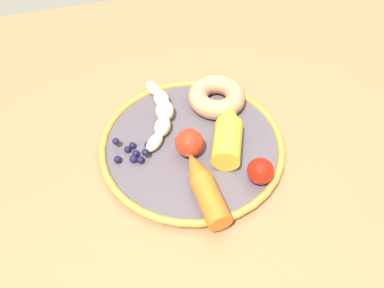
# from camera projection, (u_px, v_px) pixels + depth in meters

# --- Properties ---
(dining_table) EXTENTS (1.12, 0.88, 0.74)m
(dining_table) POSITION_uv_depth(u_px,v_px,m) (213.00, 164.00, 0.73)
(dining_table) COLOR #957247
(dining_table) RESTS_ON ground_plane
(plate) EXTENTS (0.29, 0.29, 0.02)m
(plate) POSITION_uv_depth(u_px,v_px,m) (192.00, 145.00, 0.63)
(plate) COLOR #544D53
(plate) RESTS_ON dining_table
(banana) EXTENTS (0.07, 0.16, 0.03)m
(banana) POSITION_uv_depth(u_px,v_px,m) (161.00, 112.00, 0.66)
(banana) COLOR #F5E7AC
(banana) RESTS_ON plate
(carrot_orange) EXTENTS (0.04, 0.13, 0.03)m
(carrot_orange) POSITION_uv_depth(u_px,v_px,m) (204.00, 186.00, 0.56)
(carrot_orange) COLOR orange
(carrot_orange) RESTS_ON plate
(carrot_yellow) EXTENTS (0.09, 0.13, 0.04)m
(carrot_yellow) POSITION_uv_depth(u_px,v_px,m) (227.00, 130.00, 0.62)
(carrot_yellow) COLOR yellow
(carrot_yellow) RESTS_ON plate
(donut) EXTENTS (0.11, 0.11, 0.03)m
(donut) POSITION_uv_depth(u_px,v_px,m) (217.00, 97.00, 0.68)
(donut) COLOR tan
(donut) RESTS_ON plate
(blueberry_pile) EXTENTS (0.06, 0.04, 0.02)m
(blueberry_pile) POSITION_uv_depth(u_px,v_px,m) (133.00, 153.00, 0.61)
(blueberry_pile) COLOR #191638
(blueberry_pile) RESTS_ON plate
(tomato_near) EXTENTS (0.04, 0.04, 0.04)m
(tomato_near) POSITION_uv_depth(u_px,v_px,m) (261.00, 171.00, 0.57)
(tomato_near) COLOR red
(tomato_near) RESTS_ON plate
(tomato_mid) EXTENTS (0.04, 0.04, 0.04)m
(tomato_mid) POSITION_uv_depth(u_px,v_px,m) (189.00, 143.00, 0.60)
(tomato_mid) COLOR red
(tomato_mid) RESTS_ON plate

